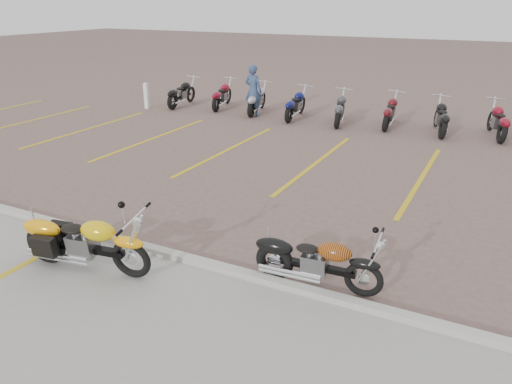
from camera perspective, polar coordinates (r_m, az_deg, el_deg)
ground at (r=9.91m, az=-1.31°, el=-2.98°), size 100.00×100.00×0.00m
concrete_apron at (r=6.86m, az=-20.34°, el=-16.61°), size 60.00×5.00×0.01m
curb at (r=8.37m, az=-7.91°, el=-7.58°), size 60.00×0.18×0.12m
parking_stripes at (r=13.33m, az=6.92°, el=3.34°), size 38.00×5.50×0.01m
yellow_cruiser at (r=8.36m, az=-18.98°, el=-5.55°), size 2.26×0.51×0.93m
flame_cruiser at (r=7.54m, az=6.74°, el=-8.01°), size 1.97×0.32×0.81m
person_a at (r=18.57m, az=-0.32°, el=11.52°), size 0.71×0.50×1.86m
bollard at (r=20.38m, az=-12.41°, el=10.68°), size 0.17×0.17×1.00m
bg_bike_row at (r=17.50m, az=14.91°, el=8.95°), size 17.45×2.08×1.10m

